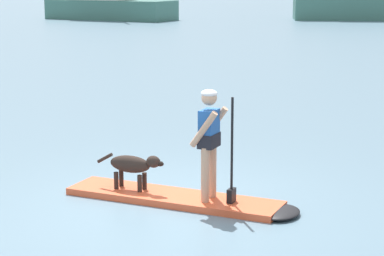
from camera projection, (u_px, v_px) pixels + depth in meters
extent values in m
plane|color=slate|center=(173.00, 201.00, 10.80)|extent=(400.00, 400.00, 0.00)
cube|color=#E55933|center=(173.00, 198.00, 10.79)|extent=(3.33, 1.22, 0.10)
ellipsoid|color=black|center=(279.00, 212.00, 10.13)|extent=(0.66, 0.79, 0.10)
cylinder|color=tan|center=(212.00, 171.00, 10.59)|extent=(0.12, 0.12, 0.79)
cylinder|color=tan|center=(205.00, 175.00, 10.35)|extent=(0.12, 0.12, 0.79)
cube|color=black|center=(209.00, 140.00, 10.37)|extent=(0.27, 0.39, 0.20)
cube|color=#2659A5|center=(209.00, 128.00, 10.34)|extent=(0.25, 0.37, 0.52)
sphere|color=tan|center=(209.00, 98.00, 10.25)|extent=(0.22, 0.22, 0.22)
ellipsoid|color=white|center=(209.00, 93.00, 10.24)|extent=(0.23, 0.23, 0.11)
cylinder|color=tan|center=(214.00, 124.00, 10.50)|extent=(0.43, 0.15, 0.54)
cylinder|color=tan|center=(204.00, 129.00, 10.16)|extent=(0.43, 0.15, 0.54)
cylinder|color=black|center=(232.00, 150.00, 10.25)|extent=(0.04, 0.04, 1.51)
cube|color=black|center=(231.00, 195.00, 10.39)|extent=(0.11, 0.19, 0.20)
ellipsoid|color=#2D231E|center=(130.00, 164.00, 10.99)|extent=(0.69, 0.31, 0.26)
ellipsoid|color=#2D231E|center=(153.00, 162.00, 10.81)|extent=(0.24, 0.19, 0.18)
ellipsoid|color=black|center=(160.00, 164.00, 10.77)|extent=(0.13, 0.10, 0.08)
cylinder|color=#2D231E|center=(105.00, 158.00, 11.15)|extent=(0.27, 0.09, 0.18)
cylinder|color=#2D231E|center=(144.00, 181.00, 11.03)|extent=(0.07, 0.07, 0.26)
cylinder|color=#2D231E|center=(140.00, 183.00, 10.89)|extent=(0.07, 0.07, 0.26)
cylinder|color=#2D231E|center=(121.00, 178.00, 11.19)|extent=(0.07, 0.07, 0.26)
cylinder|color=#2D231E|center=(116.00, 180.00, 11.05)|extent=(0.07, 0.07, 0.26)
cube|color=#3F7266|center=(111.00, 10.00, 55.35)|extent=(10.36, 5.34, 1.46)
cube|color=#3F7266|center=(374.00, 6.00, 54.98)|extent=(12.31, 5.78, 2.01)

